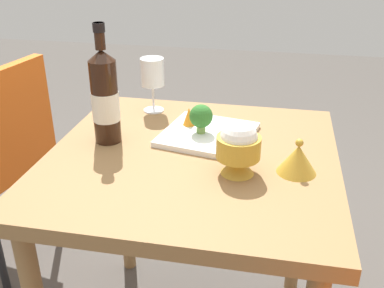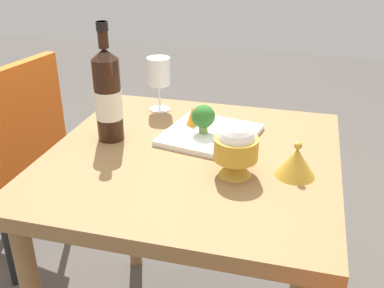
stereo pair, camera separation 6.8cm
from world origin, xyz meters
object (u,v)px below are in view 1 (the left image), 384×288
(wine_bottle, at_px, (105,97))
(carrot_garnish_left, at_px, (189,116))
(rice_bowl, at_px, (238,147))
(rice_bowl_lid, at_px, (298,159))
(wine_glass, at_px, (152,73))
(broccoli_floret, at_px, (201,117))
(serving_plate, at_px, (208,134))
(chair_by_wall, at_px, (0,149))

(wine_bottle, height_order, carrot_garnish_left, wine_bottle)
(rice_bowl, bearing_deg, rice_bowl_lid, 12.51)
(wine_glass, relative_size, rice_bowl_lid, 1.79)
(wine_glass, xyz_separation_m, broccoli_floret, (0.19, -0.18, -0.06))
(serving_plate, relative_size, carrot_garnish_left, 5.35)
(broccoli_floret, bearing_deg, serving_plate, 23.17)
(wine_bottle, distance_m, carrot_garnish_left, 0.26)
(wine_glass, xyz_separation_m, rice_bowl_lid, (0.46, -0.33, -0.09))
(wine_glass, distance_m, serving_plate, 0.30)
(wine_glass, relative_size, carrot_garnish_left, 3.27)
(serving_plate, bearing_deg, rice_bowl_lid, -33.16)
(rice_bowl_lid, bearing_deg, wine_glass, 144.22)
(wine_glass, bearing_deg, chair_by_wall, -178.67)
(wine_glass, distance_m, rice_bowl_lid, 0.58)
(broccoli_floret, height_order, carrot_garnish_left, broccoli_floret)
(chair_by_wall, height_order, carrot_garnish_left, chair_by_wall)
(chair_by_wall, height_order, wine_glass, wine_glass)
(broccoli_floret, xyz_separation_m, carrot_garnish_left, (-0.05, 0.05, -0.02))
(chair_by_wall, xyz_separation_m, serving_plate, (0.81, -0.16, 0.20))
(wine_glass, xyz_separation_m, rice_bowl, (0.32, -0.37, -0.05))
(wine_glass, bearing_deg, broccoli_floret, -42.78)
(wine_bottle, bearing_deg, chair_by_wall, 156.24)
(chair_by_wall, height_order, wine_bottle, wine_bottle)
(rice_bowl, distance_m, broccoli_floret, 0.23)
(rice_bowl_lid, bearing_deg, serving_plate, 146.84)
(rice_bowl_lid, relative_size, serving_plate, 0.34)
(chair_by_wall, relative_size, broccoli_floret, 9.91)
(chair_by_wall, distance_m, serving_plate, 0.85)
(wine_bottle, distance_m, rice_bowl_lid, 0.55)
(rice_bowl_lid, distance_m, serving_plate, 0.30)
(rice_bowl, bearing_deg, carrot_garnish_left, 125.93)
(serving_plate, distance_m, carrot_garnish_left, 0.08)
(chair_by_wall, xyz_separation_m, wine_bottle, (0.54, -0.24, 0.33))
(rice_bowl_lid, bearing_deg, rice_bowl, -167.49)
(broccoli_floret, bearing_deg, wine_glass, 137.22)
(chair_by_wall, xyz_separation_m, rice_bowl, (0.92, -0.35, 0.27))
(rice_bowl, distance_m, rice_bowl_lid, 0.15)
(serving_plate, height_order, carrot_garnish_left, carrot_garnish_left)
(wine_bottle, bearing_deg, serving_plate, 16.11)
(chair_by_wall, relative_size, rice_bowl_lid, 8.50)
(chair_by_wall, bearing_deg, wine_bottle, -104.00)
(wine_glass, height_order, serving_plate, wine_glass)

